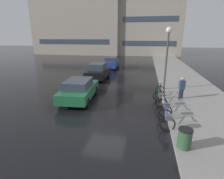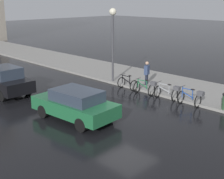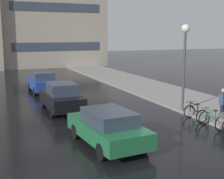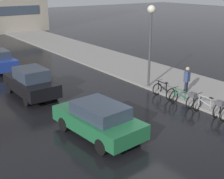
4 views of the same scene
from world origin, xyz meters
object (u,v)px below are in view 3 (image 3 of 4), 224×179
car_green (108,127)px  bicycle_third (215,119)px  bicycle_farthest (195,113)px  streetlamp (185,49)px  car_black (62,97)px  car_blue (43,82)px  pedestrian (223,102)px

car_green → bicycle_third: bearing=1.3°
bicycle_farthest → streetlamp: bearing=76.3°
bicycle_farthest → car_black: 7.60m
bicycle_farthest → car_blue: size_ratio=0.31×
car_green → car_black: car_black is taller
car_green → car_black: size_ratio=1.04×
bicycle_farthest → streetlamp: streetlamp is taller
bicycle_third → car_green: 5.51m
bicycle_farthest → streetlamp: (0.43, 1.75, 3.23)m
pedestrian → streetlamp: size_ratio=0.33×
bicycle_third → car_blue: 14.06m
car_black → car_blue: 6.54m
car_blue → pedestrian: size_ratio=2.35×
pedestrian → bicycle_third: bearing=-141.8°
car_green → bicycle_farthest: bearing=17.3°
car_black → pedestrian: car_black is taller
car_blue → streetlamp: size_ratio=0.79×
bicycle_third → streetlamp: (0.55, 3.38, 3.13)m
bicycle_third → bicycle_farthest: bicycle_farthest is taller
pedestrian → streetlamp: bearing=113.6°
bicycle_farthest → car_green: car_green is taller
bicycle_farthest → car_black: (-6.02, 4.62, 0.44)m
bicycle_third → car_blue: size_ratio=0.36×
car_green → car_black: 6.39m
car_black → pedestrian: bearing=-34.4°
bicycle_third → car_black: bearing=133.3°
bicycle_third → bicycle_farthest: size_ratio=1.17×
bicycle_farthest → car_black: car_black is taller
pedestrian → streetlamp: 3.59m
bicycle_third → car_black: (-5.89, 6.25, 0.34)m
car_blue → streetlamp: bearing=-55.8°
car_blue → bicycle_farthest: bearing=-61.9°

